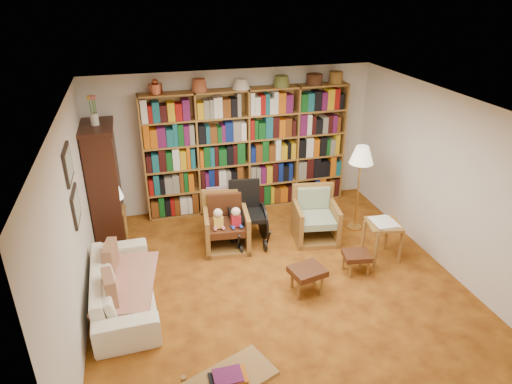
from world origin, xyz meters
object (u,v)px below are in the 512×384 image
object	(u,v)px
sofa	(123,285)
coffee_table	(228,383)
armchair_leather	(225,224)
side_table_papers	(383,229)
side_table_lamp	(115,218)
armchair_sage	(314,219)
footstool_a	(307,273)
wheelchair	(247,215)
floor_lamp	(361,158)
footstool_b	(356,257)

from	to	relation	value
sofa	coffee_table	size ratio (longest dim) A/B	1.88
sofa	armchair_leather	size ratio (longest dim) A/B	2.18
armchair_leather	coffee_table	bearing A→B (deg)	-101.05
side_table_papers	side_table_lamp	bearing A→B (deg)	157.11
side_table_lamp	coffee_table	xyz separation A→B (m)	(1.08, -3.65, -0.05)
armchair_sage	footstool_a	bearing A→B (deg)	-114.72
sofa	side_table_papers	size ratio (longest dim) A/B	3.02
side_table_papers	footstool_a	size ratio (longest dim) A/B	1.24
wheelchair	coffee_table	world-z (taller)	wheelchair
side_table_lamp	coffee_table	size ratio (longest dim) A/B	0.52
armchair_sage	footstool_a	world-z (taller)	armchair_sage
side_table_papers	footstool_a	world-z (taller)	side_table_papers
side_table_papers	footstool_a	distance (m)	1.47
armchair_sage	wheelchair	xyz separation A→B (m)	(-1.08, 0.17, 0.13)
side_table_lamp	footstool_a	xyz separation A→B (m)	(2.49, -2.11, -0.07)
armchair_leather	side_table_papers	distance (m)	2.41
floor_lamp	side_table_papers	distance (m)	1.22
side_table_lamp	side_table_papers	distance (m)	4.19
side_table_lamp	armchair_leather	world-z (taller)	armchair_leather
sofa	side_table_lamp	xyz separation A→B (m)	(-0.10, 1.72, 0.10)
sofa	armchair_sage	distance (m)	3.17
footstool_a	floor_lamp	bearing A→B (deg)	45.25
sofa	side_table_papers	bearing A→B (deg)	-90.59
wheelchair	footstool_a	size ratio (longest dim) A/B	1.97
armchair_sage	side_table_papers	world-z (taller)	armchair_sage
floor_lamp	footstool_a	size ratio (longest dim) A/B	2.89
wheelchair	floor_lamp	xyz separation A→B (m)	(1.87, -0.11, 0.81)
armchair_sage	coffee_table	size ratio (longest dim) A/B	0.83
armchair_leather	coffee_table	distance (m)	3.09
sofa	footstool_b	distance (m)	3.23
floor_lamp	footstool_a	bearing A→B (deg)	-134.75
armchair_sage	footstool_b	world-z (taller)	armchair_sage
side_table_lamp	side_table_papers	size ratio (longest dim) A/B	0.83
side_table_lamp	floor_lamp	world-z (taller)	floor_lamp
armchair_leather	footstool_b	bearing A→B (deg)	-37.19
side_table_lamp	armchair_sage	world-z (taller)	armchair_sage
sofa	floor_lamp	distance (m)	4.06
wheelchair	coffee_table	distance (m)	3.21
floor_lamp	side_table_papers	world-z (taller)	floor_lamp
floor_lamp	footstool_a	distance (m)	2.23
sofa	footstool_a	distance (m)	2.42
sofa	floor_lamp	bearing A→B (deg)	-76.75
footstool_b	coffee_table	size ratio (longest dim) A/B	0.41
armchair_sage	coffee_table	world-z (taller)	armchair_sage
side_table_lamp	armchair_sage	distance (m)	3.20
wheelchair	footstool_a	bearing A→B (deg)	-73.49
side_table_lamp	side_table_papers	xyz separation A→B (m)	(3.86, -1.63, 0.12)
sofa	footstool_b	bearing A→B (deg)	-94.65
armchair_sage	footstool_b	xyz separation A→B (m)	(0.22, -1.12, -0.06)
side_table_lamp	floor_lamp	distance (m)	4.06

